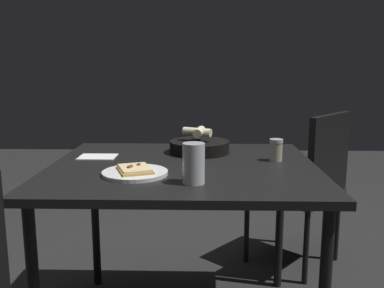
% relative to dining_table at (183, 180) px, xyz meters
% --- Properties ---
extents(dining_table, '(1.08, 0.93, 0.75)m').
position_rel_dining_table_xyz_m(dining_table, '(0.00, 0.00, 0.00)').
color(dining_table, black).
rests_on(dining_table, ground).
extents(pizza_plate, '(0.24, 0.24, 0.04)m').
position_rel_dining_table_xyz_m(pizza_plate, '(0.17, 0.17, 0.08)').
color(pizza_plate, white).
rests_on(pizza_plate, dining_table).
extents(bread_basket, '(0.27, 0.27, 0.12)m').
position_rel_dining_table_xyz_m(bread_basket, '(-0.06, -0.24, 0.10)').
color(bread_basket, black).
rests_on(bread_basket, dining_table).
extents(beer_glass, '(0.08, 0.08, 0.14)m').
position_rel_dining_table_xyz_m(beer_glass, '(-0.05, 0.27, 0.13)').
color(beer_glass, silver).
rests_on(beer_glass, dining_table).
extents(pepper_shaker, '(0.06, 0.06, 0.09)m').
position_rel_dining_table_xyz_m(pepper_shaker, '(-0.39, -0.08, 0.11)').
color(pepper_shaker, '#BFB299').
rests_on(pepper_shaker, dining_table).
extents(napkin, '(0.16, 0.12, 0.00)m').
position_rel_dining_table_xyz_m(napkin, '(0.38, -0.13, 0.07)').
color(napkin, white).
rests_on(napkin, dining_table).
extents(chair_far, '(0.62, 0.62, 0.89)m').
position_rel_dining_table_xyz_m(chair_far, '(-0.67, -0.64, -0.18)').
color(chair_far, '#282828').
rests_on(chair_far, ground).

